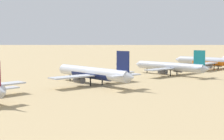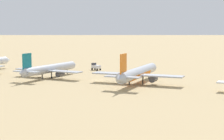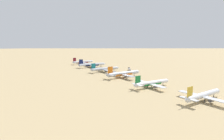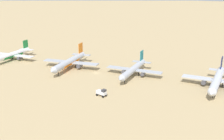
% 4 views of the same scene
% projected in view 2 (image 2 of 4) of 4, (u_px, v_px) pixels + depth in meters
% --- Properties ---
extents(ground_plane, '(1800.00, 1800.00, 0.00)m').
position_uv_depth(ground_plane, '(97.00, 80.00, 170.84)').
color(ground_plane, tan).
extents(parked_jet_2, '(47.45, 38.86, 13.75)m').
position_uv_depth(parked_jet_2, '(138.00, 73.00, 159.10)').
color(parked_jet_2, '#B2B7C1').
rests_on(parked_jet_2, ground).
extents(parked_jet_3, '(43.09, 35.08, 12.42)m').
position_uv_depth(parked_jet_3, '(50.00, 69.00, 177.24)').
color(parked_jet_3, '#B2B7C1').
rests_on(parked_jet_3, ground).
extents(service_truck, '(3.48, 5.52, 3.90)m').
position_uv_depth(service_truck, '(96.00, 66.00, 208.32)').
color(service_truck, silver).
rests_on(service_truck, ground).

